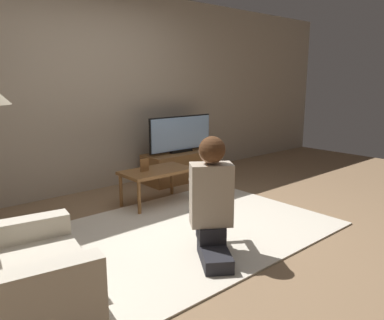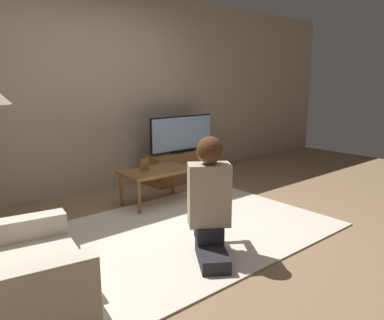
{
  "view_description": "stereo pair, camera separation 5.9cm",
  "coord_description": "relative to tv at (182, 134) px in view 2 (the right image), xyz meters",
  "views": [
    {
      "loc": [
        -2.15,
        -2.61,
        1.45
      ],
      "look_at": [
        0.56,
        0.5,
        0.56
      ],
      "focal_mm": 35.0,
      "sensor_mm": 36.0,
      "label": 1
    },
    {
      "loc": [
        -2.1,
        -2.65,
        1.45
      ],
      "look_at": [
        0.56,
        0.5,
        0.56
      ],
      "focal_mm": 35.0,
      "sensor_mm": 36.0,
      "label": 2
    }
  ],
  "objects": [
    {
      "name": "ground_plane",
      "position": [
        -1.23,
        -1.51,
        -0.68
      ],
      "size": [
        10.0,
        10.0,
        0.0
      ],
      "primitive_type": "plane",
      "color": "#896B4C"
    },
    {
      "name": "wall_back",
      "position": [
        -1.23,
        0.42,
        0.62
      ],
      "size": [
        10.0,
        0.06,
        2.6
      ],
      "color": "tan",
      "rests_on": "ground_plane"
    },
    {
      "name": "rug",
      "position": [
        -1.23,
        -1.51,
        -0.67
      ],
      "size": [
        2.89,
        1.95,
        0.02
      ],
      "color": "beige",
      "rests_on": "ground_plane"
    },
    {
      "name": "tv_stand",
      "position": [
        0.0,
        -0.0,
        -0.47
      ],
      "size": [
        1.13,
        0.45,
        0.42
      ],
      "color": "brown",
      "rests_on": "ground_plane"
    },
    {
      "name": "tv",
      "position": [
        0.0,
        0.0,
        0.0
      ],
      "size": [
        1.09,
        0.08,
        0.52
      ],
      "color": "black",
      "rests_on": "tv_stand"
    },
    {
      "name": "coffee_table",
      "position": [
        -0.9,
        -0.64,
        -0.32
      ],
      "size": [
        0.83,
        0.46,
        0.41
      ],
      "color": "brown",
      "rests_on": "ground_plane"
    },
    {
      "name": "armchair",
      "position": [
        -2.91,
        -2.02,
        -0.38
      ],
      "size": [
        0.89,
        0.98,
        0.95
      ],
      "rotation": [
        0.0,
        0.0,
        1.41
      ],
      "color": "beige",
      "rests_on": "ground_plane"
    },
    {
      "name": "person_kneeling",
      "position": [
        -1.34,
        -2.03,
        -0.16
      ],
      "size": [
        0.65,
        0.81,
        0.99
      ],
      "rotation": [
        0.0,
        0.0,
        2.56
      ],
      "color": "#232328",
      "rests_on": "rug"
    },
    {
      "name": "picture_frame",
      "position": [
        -1.05,
        -0.62,
        -0.19
      ],
      "size": [
        0.11,
        0.01,
        0.15
      ],
      "color": "brown",
      "rests_on": "coffee_table"
    }
  ]
}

